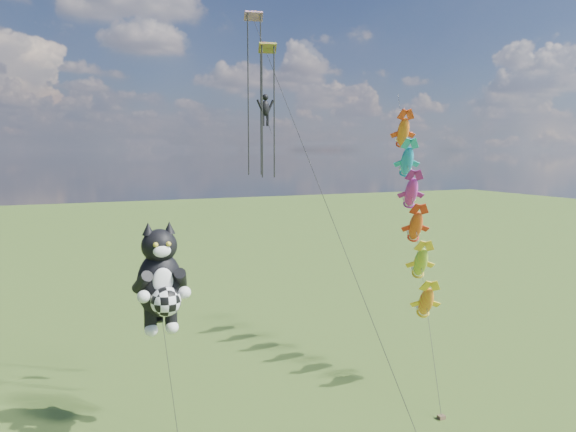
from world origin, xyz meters
name	(u,v)px	position (x,y,z in m)	size (l,w,h in m)	color
cat_kite_rig	(161,279)	(2.54, 7.45, 8.41)	(2.75, 4.22, 11.42)	#4F3A28
fish_windsock_rig	(413,209)	(20.80, 10.59, 11.04)	(6.72, 14.58, 19.64)	#4F3A28
parafoil_rig	(267,102)	(9.19, 8.99, 17.87)	(3.12, 17.35, 23.46)	#4F3A28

